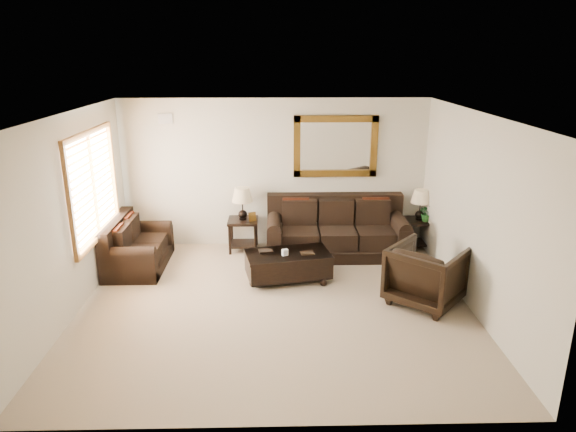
{
  "coord_description": "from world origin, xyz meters",
  "views": [
    {
      "loc": [
        0.02,
        -6.6,
        3.45
      ],
      "look_at": [
        0.2,
        0.6,
        1.15
      ],
      "focal_mm": 32.0,
      "sensor_mm": 36.0,
      "label": 1
    }
  ],
  "objects_px": {
    "end_table_left": "(243,210)",
    "end_table_right": "(420,210)",
    "coffee_table": "(288,263)",
    "loveseat": "(135,249)",
    "armchair": "(427,272)",
    "sofa": "(336,233)"
  },
  "relations": [
    {
      "from": "end_table_right",
      "to": "coffee_table",
      "type": "height_order",
      "value": "end_table_right"
    },
    {
      "from": "sofa",
      "to": "coffee_table",
      "type": "xyz_separation_m",
      "value": [
        -0.89,
        -1.13,
        -0.09
      ]
    },
    {
      "from": "sofa",
      "to": "end_table_left",
      "type": "height_order",
      "value": "end_table_left"
    },
    {
      "from": "end_table_left",
      "to": "end_table_right",
      "type": "xyz_separation_m",
      "value": [
        3.2,
        0.02,
        -0.04
      ]
    },
    {
      "from": "end_table_right",
      "to": "coffee_table",
      "type": "relative_size",
      "value": 0.77
    },
    {
      "from": "loveseat",
      "to": "end_table_right",
      "type": "xyz_separation_m",
      "value": [
        4.97,
        0.75,
        0.41
      ]
    },
    {
      "from": "coffee_table",
      "to": "armchair",
      "type": "height_order",
      "value": "armchair"
    },
    {
      "from": "coffee_table",
      "to": "armchair",
      "type": "distance_m",
      "value": 2.14
    },
    {
      "from": "loveseat",
      "to": "coffee_table",
      "type": "distance_m",
      "value": 2.61
    },
    {
      "from": "coffee_table",
      "to": "armchair",
      "type": "xyz_separation_m",
      "value": [
        1.95,
        -0.85,
        0.2
      ]
    },
    {
      "from": "end_table_left",
      "to": "armchair",
      "type": "distance_m",
      "value": 3.49
    },
    {
      "from": "armchair",
      "to": "end_table_right",
      "type": "bearing_deg",
      "value": -60.86
    },
    {
      "from": "sofa",
      "to": "loveseat",
      "type": "distance_m",
      "value": 3.48
    },
    {
      "from": "end_table_left",
      "to": "armchair",
      "type": "xyz_separation_m",
      "value": [
        2.73,
        -2.16,
        -0.29
      ]
    },
    {
      "from": "loveseat",
      "to": "armchair",
      "type": "distance_m",
      "value": 4.72
    },
    {
      "from": "end_table_left",
      "to": "armchair",
      "type": "height_order",
      "value": "end_table_left"
    },
    {
      "from": "end_table_right",
      "to": "coffee_table",
      "type": "xyz_separation_m",
      "value": [
        -2.42,
        -1.32,
        -0.44
      ]
    },
    {
      "from": "end_table_left",
      "to": "coffee_table",
      "type": "relative_size",
      "value": 0.82
    },
    {
      "from": "loveseat",
      "to": "end_table_right",
      "type": "bearing_deg",
      "value": -81.38
    },
    {
      "from": "end_table_right",
      "to": "coffee_table",
      "type": "bearing_deg",
      "value": -151.43
    },
    {
      "from": "end_table_left",
      "to": "armchair",
      "type": "relative_size",
      "value": 1.23
    },
    {
      "from": "loveseat",
      "to": "end_table_right",
      "type": "distance_m",
      "value": 5.04
    }
  ]
}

